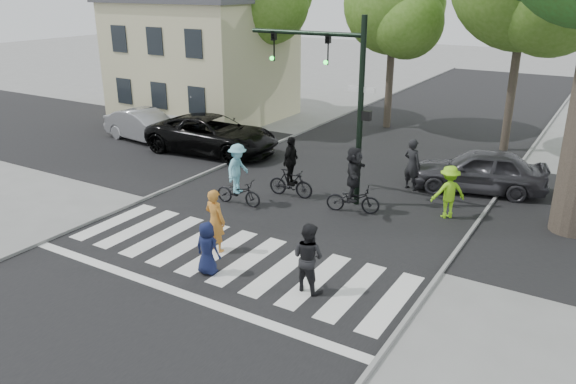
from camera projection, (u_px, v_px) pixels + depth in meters
The scene contains 20 objects.
ground at pixel (210, 272), 14.21m from camera, with size 120.00×120.00×0.00m, color gray.
road_stem at pixel (307, 208), 18.21m from camera, with size 10.00×70.00×0.01m, color black.
road_cross at pixel (347, 182), 20.61m from camera, with size 70.00×10.00×0.01m, color black.
curb_left at pixel (188, 181), 20.66m from camera, with size 0.10×70.00×0.10m, color gray.
curb_right at pixel (463, 242), 15.73m from camera, with size 0.10×70.00×0.10m, color gray.
crosswalk at pixel (226, 261), 14.73m from camera, with size 10.00×3.85×0.01m.
traffic_signal at pixel (337, 84), 17.65m from camera, with size 4.45×0.29×6.00m.
bg_tree_2 at pixel (397, 8), 26.37m from camera, with size 5.04×4.80×8.40m.
house at pixel (202, 46), 29.69m from camera, with size 8.40×8.10×8.82m.
pedestrian_woman at pixel (215, 221), 15.04m from camera, with size 0.64×0.42×1.77m, color #C67C2C.
pedestrian_child at pixel (207, 248), 13.90m from camera, with size 0.68×0.44×1.38m, color #131A3E.
pedestrian_adult at pixel (308, 257), 13.08m from camera, with size 0.83×0.65×1.71m, color black.
cyclist_left at pixel (238, 179), 18.24m from camera, with size 1.67×1.10×2.07m.
cyclist_mid at pixel (291, 173), 18.95m from camera, with size 1.65×1.01×2.10m.
cyclist_right at pixel (354, 184), 17.60m from camera, with size 1.80×1.66×2.16m.
car_suv at pixel (213, 135), 23.99m from camera, with size 2.67×5.78×1.61m, color black.
car_silver at pixel (146, 126), 25.86m from camera, with size 1.53×4.38×1.44m, color #A4A5A9.
car_grey at pixel (479, 170), 19.50m from camera, with size 1.80×4.48×1.53m, color #3B3A3F.
bystander_hivis at pixel (449, 192), 17.25m from camera, with size 1.08×0.62×1.68m, color #8BE21B.
bystander_dark at pixel (412, 165), 19.61m from camera, with size 0.67×0.44×1.84m, color black.
Camera 1 is at (8.26, -9.75, 6.82)m, focal length 35.00 mm.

